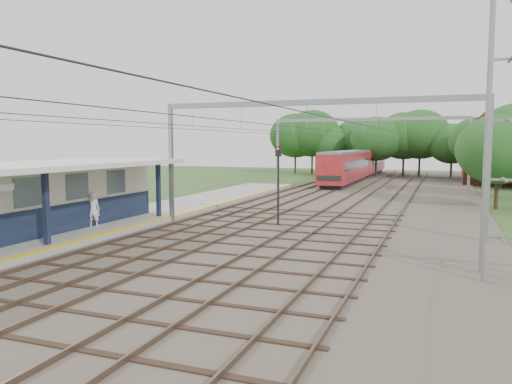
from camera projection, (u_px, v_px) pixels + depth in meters
The scene contains 14 objects.
ground at pixel (54, 313), 13.97m from camera, with size 160.00×160.00×0.00m, color #2D4C1E.
ballast_bed at pixel (363, 201), 40.46m from camera, with size 18.00×90.00×0.10m, color #473D33.
platform at pixel (127, 220), 29.62m from camera, with size 5.00×52.00×0.35m, color gray.
yellow_stripe at pixel (159, 219), 28.81m from camera, with size 0.45×52.00×0.01m, color yellow.
station_building at pixel (12, 200), 23.41m from camera, with size 3.41×18.00×3.40m.
canopy at pixel (11, 168), 21.94m from camera, with size 6.40×20.00×3.44m.
rail_tracks at pixel (333, 198), 41.33m from camera, with size 11.80×88.00×0.15m.
catenary_system at pixel (346, 132), 35.75m from camera, with size 17.22×88.00×7.00m.
lattice_pylon at pixel (508, 105), 16.58m from camera, with size 1.30×1.30×12.00m.
tree_band at pixel (395, 141), 65.26m from camera, with size 31.72×30.88×8.82m.
house_far at pixel (501, 156), 56.37m from camera, with size 8.00×6.12×8.66m.
person at pixel (93, 209), 26.19m from camera, with size 0.67×0.44×1.83m, color white.
train at pixel (358, 163), 65.00m from camera, with size 2.82×35.11×3.71m.
signal_post at pixel (278, 175), 27.99m from camera, with size 0.33×0.28×4.56m.
Camera 1 is at (10.11, -10.67, 4.74)m, focal length 35.00 mm.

